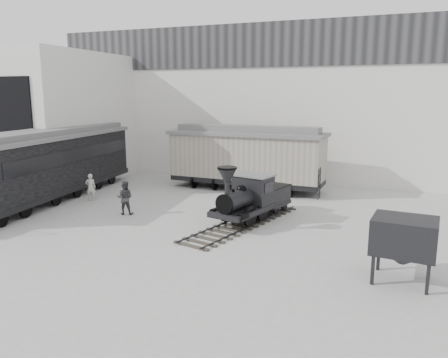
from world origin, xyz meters
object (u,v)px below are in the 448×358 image
at_px(boxcar, 247,156).
at_px(visitor_b, 125,198).
at_px(passenger_coach, 54,163).
at_px(coal_hopper, 404,241).
at_px(visitor_a, 91,187).
at_px(locomotive, 250,200).

xyz_separation_m(boxcar, visitor_b, (-4.08, -8.06, -1.32)).
bearing_deg(passenger_coach, coal_hopper, -22.15).
xyz_separation_m(visitor_a, visitor_b, (3.55, -1.86, 0.07)).
relative_size(visitor_b, coal_hopper, 0.80).
relative_size(locomotive, passenger_coach, 0.57).
bearing_deg(boxcar, visitor_a, -137.60).
bearing_deg(visitor_a, coal_hopper, 134.19).
distance_m(passenger_coach, visitor_a, 2.72).
height_order(visitor_b, coal_hopper, coal_hopper).
relative_size(visitor_a, visitor_b, 0.92).
xyz_separation_m(locomotive, coal_hopper, (6.79, -4.99, 0.36)).
height_order(boxcar, visitor_a, boxcar).
height_order(locomotive, passenger_coach, passenger_coach).
bearing_deg(visitor_b, passenger_coach, -32.83).
bearing_deg(coal_hopper, visitor_a, 167.42).
bearing_deg(visitor_a, boxcar, -167.49).
distance_m(locomotive, visitor_b, 6.56).
bearing_deg(visitor_a, passenger_coach, -20.68).
height_order(locomotive, visitor_b, locomotive).
distance_m(boxcar, coal_hopper, 15.18).
xyz_separation_m(boxcar, coal_hopper, (9.19, -12.06, -0.77)).
xyz_separation_m(visitor_a, coal_hopper, (16.82, -5.86, 0.62)).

